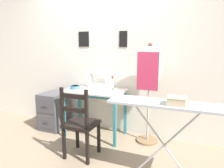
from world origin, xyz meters
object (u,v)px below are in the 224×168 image
at_px(fabric_bowl, 75,87).
at_px(dress_form, 149,72).
at_px(thread_spool_near_machine, 113,89).
at_px(sewing_machine, 102,79).
at_px(scissors, 111,94).
at_px(wooden_chair, 80,124).
at_px(storage_box, 176,101).
at_px(ironing_board, 166,108).
at_px(filing_cabinet, 54,110).

bearing_deg(fabric_bowl, dress_form, 7.14).
relative_size(fabric_bowl, dress_form, 0.11).
xyz_separation_m(thread_spool_near_machine, dress_form, (0.56, 0.01, 0.29)).
distance_m(sewing_machine, scissors, 0.46).
bearing_deg(sewing_machine, wooden_chair, -86.33).
bearing_deg(thread_spool_near_machine, storage_box, -42.30).
relative_size(thread_spool_near_machine, wooden_chair, 0.04).
xyz_separation_m(sewing_machine, fabric_bowl, (-0.39, -0.19, -0.12)).
bearing_deg(ironing_board, sewing_machine, 140.45).
height_order(fabric_bowl, filing_cabinet, fabric_bowl).
distance_m(sewing_machine, dress_form, 0.79).
bearing_deg(ironing_board, thread_spool_near_machine, 136.32).
bearing_deg(fabric_bowl, storage_box, -25.89).
relative_size(dress_form, storage_box, 8.47).
xyz_separation_m(sewing_machine, wooden_chair, (0.05, -0.80, -0.46)).
distance_m(sewing_machine, wooden_chair, 0.92).
distance_m(filing_cabinet, ironing_board, 2.22).
bearing_deg(sewing_machine, filing_cabinet, -170.99).
distance_m(fabric_bowl, ironing_board, 1.69).
height_order(filing_cabinet, ironing_board, ironing_board).
distance_m(scissors, wooden_chair, 0.61).
relative_size(scissors, ironing_board, 0.10).
relative_size(sewing_machine, filing_cabinet, 0.64).
xyz_separation_m(fabric_bowl, thread_spool_near_machine, (0.61, 0.13, -0.01)).
bearing_deg(thread_spool_near_machine, dress_form, 1.35).
xyz_separation_m(dress_form, storage_box, (0.45, -0.93, -0.14)).
distance_m(scissors, thread_spool_near_machine, 0.28).
relative_size(sewing_machine, storage_box, 2.34).
height_order(filing_cabinet, storage_box, storage_box).
distance_m(wooden_chair, dress_form, 1.21).
height_order(fabric_bowl, storage_box, storage_box).
height_order(fabric_bowl, dress_form, dress_form).
relative_size(filing_cabinet, dress_form, 0.43).
distance_m(ironing_board, storage_box, 0.14).
relative_size(fabric_bowl, ironing_board, 0.14).
bearing_deg(dress_form, scissors, -149.71).
bearing_deg(wooden_chair, dress_form, 46.13).
relative_size(sewing_machine, ironing_board, 0.35).
xyz_separation_m(fabric_bowl, dress_form, (1.16, 0.15, 0.28)).
xyz_separation_m(scissors, filing_cabinet, (-1.17, 0.19, -0.45)).
height_order(fabric_bowl, wooden_chair, wooden_chair).
xyz_separation_m(scissors, thread_spool_near_machine, (-0.07, 0.27, 0.02)).
xyz_separation_m(filing_cabinet, storage_box, (2.10, -0.84, 0.61)).
bearing_deg(ironing_board, fabric_bowl, 154.10).
xyz_separation_m(wooden_chair, storage_box, (1.17, -0.18, 0.48)).
distance_m(fabric_bowl, wooden_chair, 0.82).
height_order(wooden_chair, ironing_board, wooden_chair).
xyz_separation_m(wooden_chair, dress_form, (0.72, 0.75, 0.62)).
relative_size(sewing_machine, dress_form, 0.28).
xyz_separation_m(fabric_bowl, wooden_chair, (0.44, -0.61, -0.34)).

